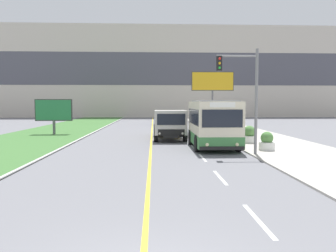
# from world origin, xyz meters

# --- Properties ---
(apartment_block_background) EXTENTS (80.00, 8.04, 18.06)m
(apartment_block_background) POSITION_xyz_m (0.00, 63.67, 9.03)
(apartment_block_background) COLOR beige
(apartment_block_background) RESTS_ON ground_plane
(city_bus) EXTENTS (2.71, 5.61, 3.03)m
(city_bus) POSITION_xyz_m (3.96, 15.97, 1.53)
(city_bus) COLOR beige
(city_bus) RESTS_ON ground_plane
(dump_truck) EXTENTS (2.47, 6.67, 2.32)m
(dump_truck) POSITION_xyz_m (1.43, 20.73, 1.17)
(dump_truck) COLOR black
(dump_truck) RESTS_ON ground_plane
(car_distant) EXTENTS (1.80, 4.30, 1.45)m
(car_distant) POSITION_xyz_m (1.15, 37.82, 0.69)
(car_distant) COLOR #2D4784
(car_distant) RESTS_ON ground_plane
(traffic_light_mast) EXTENTS (2.28, 0.32, 5.79)m
(traffic_light_mast) POSITION_xyz_m (5.12, 13.05, 3.69)
(traffic_light_mast) COLOR slate
(traffic_light_mast) RESTS_ON ground_plane
(billboard_large) EXTENTS (5.60, 0.24, 6.97)m
(billboard_large) POSITION_xyz_m (7.98, 38.66, 5.45)
(billboard_large) COLOR #59595B
(billboard_large) RESTS_ON ground_plane
(billboard_small) EXTENTS (3.32, 0.24, 3.21)m
(billboard_small) POSITION_xyz_m (-8.89, 25.55, 2.14)
(billboard_small) COLOR #59595B
(billboard_small) RESTS_ON ground_plane
(planter_round_near) EXTENTS (0.92, 0.92, 1.10)m
(planter_round_near) POSITION_xyz_m (6.86, 14.34, 0.57)
(planter_round_near) COLOR silver
(planter_round_near) RESTS_ON sidewalk_right
(planter_round_second) EXTENTS (1.05, 1.05, 1.21)m
(planter_round_second) POSITION_xyz_m (6.85, 17.90, 0.61)
(planter_round_second) COLOR silver
(planter_round_second) RESTS_ON sidewalk_right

